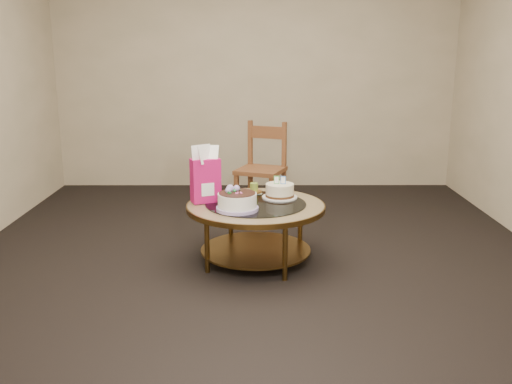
{
  "coord_description": "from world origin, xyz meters",
  "views": [
    {
      "loc": [
        -0.01,
        -4.03,
        1.55
      ],
      "look_at": [
        0.0,
        0.02,
        0.54
      ],
      "focal_mm": 40.0,
      "sensor_mm": 36.0,
      "label": 1
    }
  ],
  "objects_px": {
    "gift_bag": "(205,174)",
    "dining_chair": "(262,169)",
    "decorated_cake": "(237,202)",
    "coffee_table": "(256,214)",
    "cream_cake": "(280,191)"
  },
  "relations": [
    {
      "from": "cream_cake",
      "to": "dining_chair",
      "type": "distance_m",
      "value": 1.14
    },
    {
      "from": "decorated_cake",
      "to": "coffee_table",
      "type": "bearing_deg",
      "value": 53.94
    },
    {
      "from": "coffee_table",
      "to": "gift_bag",
      "type": "distance_m",
      "value": 0.47
    },
    {
      "from": "coffee_table",
      "to": "gift_bag",
      "type": "relative_size",
      "value": 2.44
    },
    {
      "from": "dining_chair",
      "to": "decorated_cake",
      "type": "bearing_deg",
      "value": -75.99
    },
    {
      "from": "decorated_cake",
      "to": "gift_bag",
      "type": "bearing_deg",
      "value": 135.82
    },
    {
      "from": "cream_cake",
      "to": "dining_chair",
      "type": "xyz_separation_m",
      "value": [
        -0.12,
        1.14,
        -0.06
      ]
    },
    {
      "from": "cream_cake",
      "to": "gift_bag",
      "type": "height_order",
      "value": "gift_bag"
    },
    {
      "from": "dining_chair",
      "to": "gift_bag",
      "type": "bearing_deg",
      "value": -87.64
    },
    {
      "from": "coffee_table",
      "to": "dining_chair",
      "type": "distance_m",
      "value": 1.3
    },
    {
      "from": "cream_cake",
      "to": "coffee_table",
      "type": "bearing_deg",
      "value": -130.84
    },
    {
      "from": "coffee_table",
      "to": "decorated_cake",
      "type": "bearing_deg",
      "value": -126.06
    },
    {
      "from": "coffee_table",
      "to": "gift_bag",
      "type": "height_order",
      "value": "gift_bag"
    },
    {
      "from": "gift_bag",
      "to": "dining_chair",
      "type": "xyz_separation_m",
      "value": [
        0.43,
        1.25,
        -0.22
      ]
    },
    {
      "from": "decorated_cake",
      "to": "gift_bag",
      "type": "height_order",
      "value": "gift_bag"
    }
  ]
}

